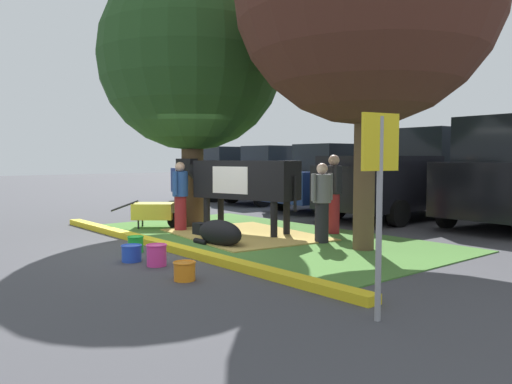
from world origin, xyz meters
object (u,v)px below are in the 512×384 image
bucket_orange (185,270)px  sedan_silver (232,174)px  bucket_pink (157,255)px  person_handler (180,195)px  person_visitor_far (334,192)px  sedan_blue (279,175)px  sedan_red (336,178)px  shade_tree_left (192,59)px  person_visitor_near (322,201)px  wheelbarrow (155,212)px  bucket_green (136,244)px  parking_sign (380,175)px  calf_lying (219,233)px  pickup_truck_black (412,176)px  bucket_blue (132,253)px  cow_holstein (241,180)px

bucket_orange → sedan_silver: 13.29m
bucket_pink → person_handler: bearing=142.7°
person_visitor_far → sedan_blue: (-6.24, 4.13, 0.08)m
bucket_orange → sedan_red: bearing=119.4°
person_handler → person_visitor_far: person_visitor_far is taller
shade_tree_left → person_visitor_near: (3.55, 0.58, -3.08)m
sedan_silver → wheelbarrow: bearing=-49.3°
bucket_green → sedan_silver: 11.36m
person_visitor_near → person_visitor_far: (-0.64, 1.05, 0.10)m
wheelbarrow → bucket_pink: 4.12m
person_handler → parking_sign: (6.50, -1.70, 0.64)m
calf_lying → pickup_truck_black: (-0.28, 6.60, 0.88)m
bucket_green → parking_sign: bearing=2.0°
person_visitor_far → parking_sign: size_ratio=0.82×
bucket_pink → calf_lying: bearing=115.2°
person_handler → person_visitor_near: 3.27m
bucket_green → sedan_silver: bearing=134.4°
person_handler → sedan_silver: 8.88m
sedan_blue → bucket_orange: bearing=-48.5°
person_visitor_near → sedan_red: sedan_red is taller
shade_tree_left → person_handler: shade_tree_left is taller
person_visitor_far → parking_sign: bearing=-44.1°
person_visitor_far → sedan_silver: size_ratio=0.37×
bucket_orange → person_handler: bearing=149.2°
sedan_red → parking_sign: bearing=-46.5°
calf_lying → person_handler: bearing=168.5°
sedan_red → pickup_truck_black: bearing=2.4°
bucket_green → sedan_red: size_ratio=0.06×
calf_lying → person_visitor_near: bearing=57.8°
bucket_blue → sedan_blue: 10.67m
calf_lying → sedan_red: 7.13m
sedan_silver → cow_holstein: bearing=-35.9°
bucket_orange → bucket_blue: bearing=179.3°
parking_sign → pickup_truck_black: pickup_truck_black is taller
bucket_blue → bucket_pink: bucket_pink is taller
wheelbarrow → sedan_silver: sedan_silver is taller
calf_lying → bucket_pink: 1.90m
cow_holstein → bucket_pink: 3.58m
calf_lying → person_visitor_far: size_ratio=0.78×
sedan_blue → cow_holstein: bearing=-48.5°
person_visitor_near → sedan_blue: size_ratio=0.34×
cow_holstein → bucket_pink: cow_holstein is taller
sedan_silver → sedan_red: same height
shade_tree_left → person_handler: 3.19m
cow_holstein → person_visitor_near: (1.95, 0.38, -0.33)m
cow_holstein → parking_sign: parking_sign is taller
person_visitor_far → sedan_silver: 9.56m
calf_lying → person_visitor_near: person_visitor_near is taller
bucket_green → bucket_orange: bearing=-10.6°
parking_sign → calf_lying: bearing=164.0°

